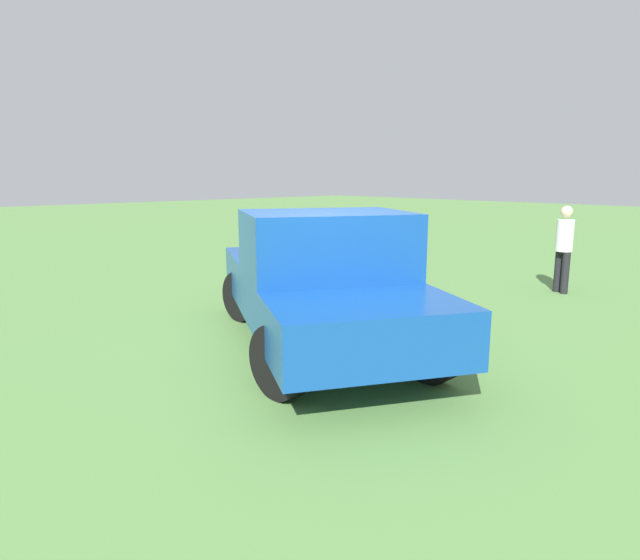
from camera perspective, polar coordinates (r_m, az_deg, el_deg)
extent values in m
plane|color=#5B8C47|center=(7.07, 0.14, -7.57)|extent=(80.00, 80.00, 0.00)
cylinder|color=black|center=(8.54, -8.22, -1.69)|extent=(0.79, 0.22, 0.79)
cylinder|color=black|center=(8.89, 2.60, -1.09)|extent=(0.79, 0.22, 0.79)
cylinder|color=black|center=(5.56, -4.21, -8.56)|extent=(0.79, 0.22, 0.79)
cylinder|color=black|center=(6.08, 11.67, -7.02)|extent=(0.79, 0.22, 0.79)
cube|color=#144799|center=(8.52, -2.58, 0.71)|extent=(2.65, 2.66, 0.64)
cube|color=#144799|center=(6.77, 0.65, 1.31)|extent=(2.31, 2.48, 1.40)
cube|color=slate|center=(6.71, 0.66, 5.02)|extent=(2.03, 2.23, 0.48)
cube|color=#144799|center=(5.94, 3.21, -4.03)|extent=(3.00, 2.85, 0.60)
cube|color=silver|center=(9.45, -3.78, 0.11)|extent=(0.99, 1.74, 0.16)
cylinder|color=black|center=(11.56, 23.83, 0.86)|extent=(0.14, 0.14, 0.81)
cylinder|color=black|center=(11.41, 24.48, 0.69)|extent=(0.14, 0.14, 0.81)
cylinder|color=silver|center=(11.39, 24.43, 4.31)|extent=(0.43, 0.43, 0.61)
sphere|color=beige|center=(11.35, 24.62, 6.59)|extent=(0.22, 0.22, 0.22)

